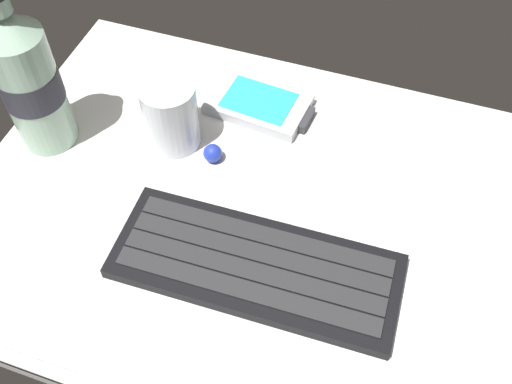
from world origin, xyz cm
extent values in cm
cube|color=silver|center=(0.00, 0.00, -1.00)|extent=(64.00, 48.00, 2.00)
cube|color=black|center=(2.47, -7.26, 0.70)|extent=(29.27, 11.75, 1.40)
cube|color=#28282B|center=(2.38, -3.96, 1.55)|extent=(26.72, 2.69, 0.30)
cube|color=#28282B|center=(2.44, -6.16, 1.55)|extent=(26.72, 2.69, 0.30)
cube|color=#28282B|center=(2.49, -8.36, 1.55)|extent=(26.72, 2.69, 0.30)
cube|color=#28282B|center=(2.55, -10.56, 1.55)|extent=(26.72, 2.69, 0.30)
cube|color=#B7BABF|center=(-4.65, 14.60, 0.70)|extent=(12.67, 8.71, 1.40)
cube|color=#2DB7D1|center=(-4.65, 14.60, 1.45)|extent=(8.93, 6.70, 0.10)
cube|color=#333338|center=(1.72, 13.99, 0.70)|extent=(1.16, 3.86, 1.12)
cylinder|color=silver|center=(-12.49, 6.34, 4.25)|extent=(6.40, 6.40, 8.50)
cylinder|color=red|center=(-12.49, 6.34, 3.26)|extent=(5.50, 5.50, 6.12)
cylinder|color=#9EC1A8|center=(-26.77, 2.07, 7.50)|extent=(6.60, 6.60, 15.00)
cone|color=#9EC1A8|center=(-26.77, 2.07, 16.40)|extent=(6.60, 6.60, 2.80)
cylinder|color=#2D2D38|center=(-26.77, 2.07, 8.25)|extent=(6.73, 6.73, 3.80)
sphere|color=#2338B2|center=(-7.00, 5.00, 1.10)|extent=(2.20, 2.20, 2.20)
camera|label=1|loc=(12.18, -35.54, 53.31)|focal=41.76mm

